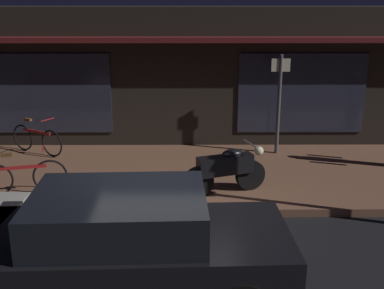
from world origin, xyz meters
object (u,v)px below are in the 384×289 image
object	(u,v)px
bicycle_extra	(37,139)
motorcycle	(227,169)
sign_post	(279,98)
bicycle_parked	(23,177)
parked_car_far	(128,245)

from	to	relation	value
bicycle_extra	motorcycle	bearing A→B (deg)	-29.68
bicycle_extra	sign_post	size ratio (longest dim) A/B	0.60
bicycle_parked	sign_post	bearing A→B (deg)	25.76
motorcycle	bicycle_extra	size ratio (longest dim) A/B	1.13
motorcycle	sign_post	size ratio (longest dim) A/B	0.68
bicycle_parked	bicycle_extra	size ratio (longest dim) A/B	1.12
sign_post	motorcycle	bearing A→B (deg)	-119.39
motorcycle	bicycle_parked	bearing A→B (deg)	-179.26
bicycle_extra	bicycle_parked	bearing A→B (deg)	-78.60
sign_post	parked_car_far	bearing A→B (deg)	-117.72
bicycle_extra	parked_car_far	distance (m)	6.31
motorcycle	parked_car_far	size ratio (longest dim) A/B	0.39
bicycle_parked	motorcycle	bearing A→B (deg)	0.74
bicycle_extra	sign_post	distance (m)	5.94
motorcycle	bicycle_parked	distance (m)	3.92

